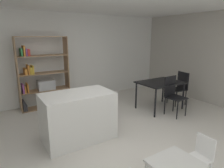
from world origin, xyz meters
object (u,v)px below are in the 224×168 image
Objects in this scene: child_table at (175,168)px; dining_chair_window_side at (180,86)px; open_bookshelf at (41,76)px; dining_chair_near at (173,93)px; dining_table at (160,85)px; kitchen_island at (78,116)px; child_chair_right at (201,156)px.

dining_chair_window_side reaches higher than child_table.
dining_chair_near is (2.64, -2.24, -0.32)m from open_bookshelf.
open_bookshelf reaches higher than dining_chair_near.
dining_table is (2.65, -1.80, -0.21)m from open_bookshelf.
kitchen_island is 3.29m from dining_chair_window_side.
kitchen_island is 2.15m from child_chair_right.
dining_table is at bearing -34.19° from open_bookshelf.
child_chair_right is at bearing -0.29° from child_table.
child_table is 0.93× the size of child_chair_right.
dining_chair_near is (-0.01, -0.44, -0.11)m from dining_table.
dining_chair_window_side is (2.82, 2.20, 0.17)m from child_table.
kitchen_island is 2.51m from dining_table.
open_bookshelf is 4.09m from child_table.
child_chair_right is (0.52, -0.00, -0.03)m from child_table.
child_chair_right is (1.14, -4.02, -0.54)m from open_bookshelf.
open_bookshelf is 1.67× the size of dining_table.
dining_chair_window_side reaches higher than kitchen_island.
child_table is at bearing -141.51° from dining_chair_near.
kitchen_island is at bearing -172.92° from dining_table.
dining_chair_near is at bearing -90.65° from dining_table.
dining_chair_window_side is (0.79, -0.01, -0.13)m from dining_table.
dining_table reaches higher than child_table.
kitchen_island is 1.12× the size of dining_table.
dining_table is (2.03, 2.22, 0.30)m from child_table.
child_chair_right is 0.65× the size of dining_chair_near.
open_bookshelf reaches higher than kitchen_island.
dining_chair_near reaches higher than dining_chair_window_side.
dining_chair_window_side is 0.91m from dining_chair_near.
child_chair_right is 0.67× the size of dining_chair_window_side.
child_chair_right is at bearing -124.19° from dining_table.
dining_table is at bearing 7.08° from kitchen_island.
open_bookshelf is 3.09× the size of child_chair_right.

